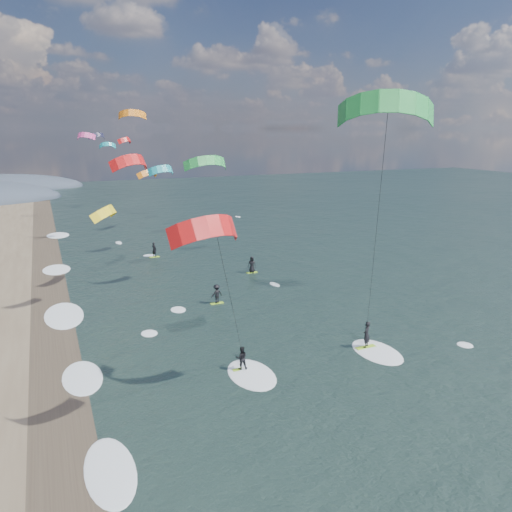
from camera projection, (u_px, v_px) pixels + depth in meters
name	position (u px, v px, depth m)	size (l,w,h in m)	color
ground	(400.00, 496.00, 19.54)	(260.00, 260.00, 0.00)	black
wet_sand_strip	(62.00, 429.00, 23.85)	(3.00, 240.00, 0.00)	#382D23
kitesurfer_near_a	(385.00, 163.00, 24.05)	(7.94, 9.27, 16.11)	#98D425
kitesurfer_near_b	(229.00, 287.00, 23.61)	(6.79, 8.39, 11.34)	#98D425
far_kitesurfers	(214.00, 273.00, 46.70)	(8.72, 18.05, 1.71)	#98D425
bg_kite_field	(129.00, 151.00, 63.67)	(12.11, 66.90, 10.05)	yellow
shoreline_surf	(80.00, 380.00, 28.54)	(2.40, 79.40, 0.11)	white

